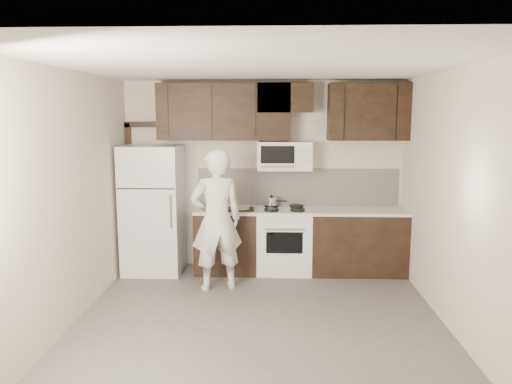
# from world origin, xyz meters

# --- Properties ---
(floor) EXTENTS (4.50, 4.50, 0.00)m
(floor) POSITION_xyz_m (0.00, 0.00, 0.00)
(floor) COLOR #575451
(floor) RESTS_ON ground
(back_wall) EXTENTS (4.00, 0.00, 4.00)m
(back_wall) POSITION_xyz_m (0.00, 2.25, 1.35)
(back_wall) COLOR beige
(back_wall) RESTS_ON ground
(ceiling) EXTENTS (4.50, 4.50, 0.00)m
(ceiling) POSITION_xyz_m (0.00, 0.00, 2.70)
(ceiling) COLOR white
(ceiling) RESTS_ON back_wall
(counter_run) EXTENTS (2.95, 0.64, 0.91)m
(counter_run) POSITION_xyz_m (0.60, 1.94, 0.46)
(counter_run) COLOR black
(counter_run) RESTS_ON floor
(stove) EXTENTS (0.76, 0.66, 0.94)m
(stove) POSITION_xyz_m (0.30, 1.94, 0.46)
(stove) COLOR silver
(stove) RESTS_ON floor
(backsplash) EXTENTS (2.90, 0.02, 0.54)m
(backsplash) POSITION_xyz_m (0.50, 2.24, 1.18)
(backsplash) COLOR beige
(backsplash) RESTS_ON counter_run
(upper_cabinets) EXTENTS (3.48, 0.35, 0.78)m
(upper_cabinets) POSITION_xyz_m (0.21, 2.08, 2.28)
(upper_cabinets) COLOR black
(upper_cabinets) RESTS_ON back_wall
(microwave) EXTENTS (0.76, 0.42, 0.40)m
(microwave) POSITION_xyz_m (0.30, 2.06, 1.65)
(microwave) COLOR silver
(microwave) RESTS_ON upper_cabinets
(refrigerator) EXTENTS (0.80, 0.76, 1.80)m
(refrigerator) POSITION_xyz_m (-1.55, 1.89, 0.90)
(refrigerator) COLOR silver
(refrigerator) RESTS_ON floor
(door_trim) EXTENTS (0.50, 0.08, 2.12)m
(door_trim) POSITION_xyz_m (-1.92, 2.21, 1.25)
(door_trim) COLOR black
(door_trim) RESTS_ON floor
(saucepan) EXTENTS (0.32, 0.18, 0.18)m
(saucepan) POSITION_xyz_m (0.12, 2.09, 0.98)
(saucepan) COLOR silver
(saucepan) RESTS_ON stove
(baking_tray) EXTENTS (0.39, 0.30, 0.02)m
(baking_tray) POSITION_xyz_m (-0.31, 1.84, 0.92)
(baking_tray) COLOR black
(baking_tray) RESTS_ON counter_run
(pizza) EXTENTS (0.27, 0.27, 0.02)m
(pizza) POSITION_xyz_m (-0.31, 1.84, 0.94)
(pizza) COLOR beige
(pizza) RESTS_ON baking_tray
(person) EXTENTS (0.77, 0.63, 1.81)m
(person) POSITION_xyz_m (-0.57, 1.20, 0.91)
(person) COLOR white
(person) RESTS_ON floor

